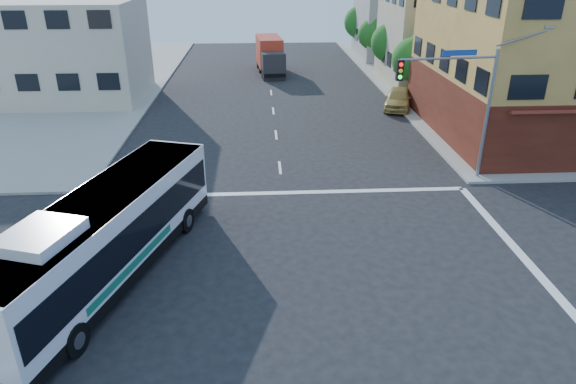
{
  "coord_description": "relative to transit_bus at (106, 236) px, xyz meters",
  "views": [
    {
      "loc": [
        -1.14,
        -14.61,
        11.19
      ],
      "look_at": [
        0.0,
        4.93,
        2.15
      ],
      "focal_mm": 32.0,
      "sensor_mm": 36.0,
      "label": 1
    }
  ],
  "objects": [
    {
      "name": "building_east_far",
      "position": [
        23.87,
        45.76,
        3.19
      ],
      "size": [
        12.06,
        10.06,
        10.0
      ],
      "color": "#9B9B96",
      "rests_on": "ground"
    },
    {
      "name": "transit_bus",
      "position": [
        0.0,
        0.0,
        0.0
      ],
      "size": [
        6.35,
        12.77,
        3.72
      ],
      "rotation": [
        0.0,
        0.0,
        -0.31
      ],
      "color": "black",
      "rests_on": "ground"
    },
    {
      "name": "building_east_near",
      "position": [
        23.87,
        31.76,
        2.69
      ],
      "size": [
        12.06,
        10.06,
        9.0
      ],
      "color": "#B6AB8B",
      "rests_on": "ground"
    },
    {
      "name": "box_truck",
      "position": [
        7.06,
        37.38,
        -0.1
      ],
      "size": [
        2.94,
        8.01,
        3.53
      ],
      "rotation": [
        0.0,
        0.0,
        0.08
      ],
      "color": "#28292E",
      "rests_on": "ground"
    },
    {
      "name": "street_tree_c",
      "position": [
        18.79,
        41.7,
        1.64
      ],
      "size": [
        3.4,
        3.4,
        5.29
      ],
      "color": "#392614",
      "rests_on": "ground"
    },
    {
      "name": "building_west",
      "position": [
        -10.13,
        27.76,
        2.19
      ],
      "size": [
        12.06,
        10.06,
        8.0
      ],
      "color": "beige",
      "rests_on": "ground"
    },
    {
      "name": "parked_car",
      "position": [
        16.91,
        22.92,
        -0.98
      ],
      "size": [
        3.4,
        5.26,
        1.67
      ],
      "primitive_type": "imported",
      "rotation": [
        0.0,
        0.0,
        -0.32
      ],
      "color": "tan",
      "rests_on": "ground"
    },
    {
      "name": "signal_mast_ne",
      "position": [
        15.97,
        8.4,
        3.16
      ],
      "size": [
        7.91,
        1.13,
        8.07
      ],
      "color": "gray",
      "rests_on": "ground"
    },
    {
      "name": "street_tree_a",
      "position": [
        18.79,
        25.7,
        1.77
      ],
      "size": [
        3.6,
        3.6,
        5.53
      ],
      "color": "#392614",
      "rests_on": "ground"
    },
    {
      "name": "street_tree_b",
      "position": [
        18.79,
        33.7,
        1.94
      ],
      "size": [
        3.8,
        3.8,
        5.79
      ],
      "color": "#392614",
      "rests_on": "ground"
    },
    {
      "name": "street_tree_d",
      "position": [
        18.79,
        49.7,
        2.06
      ],
      "size": [
        4.0,
        4.0,
        6.03
      ],
      "color": "#392614",
      "rests_on": "ground"
    },
    {
      "name": "ground",
      "position": [
        6.89,
        -2.22,
        -1.82
      ],
      "size": [
        120.0,
        120.0,
        0.0
      ],
      "primitive_type": "plane",
      "color": "black",
      "rests_on": "ground"
    }
  ]
}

